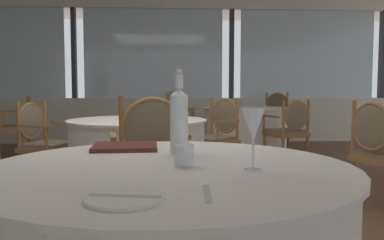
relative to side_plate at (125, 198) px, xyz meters
name	(u,v)px	position (x,y,z in m)	size (l,w,h in m)	color
ground_plane	(134,214)	(-0.17, 2.21, -0.74)	(15.58, 15.58, 0.00)	brown
window_wall_far	(154,84)	(-0.17, 6.70, 0.38)	(9.54, 0.14, 2.79)	silver
side_plate	(125,198)	(0.00, 0.00, 0.00)	(0.21, 0.21, 0.01)	silver
butter_knife	(125,196)	(0.00, 0.00, 0.01)	(0.19, 0.02, 0.00)	silver
dinner_fork	(207,193)	(0.22, 0.05, 0.00)	(0.18, 0.02, 0.00)	silver
water_bottle	(179,119)	(0.16, 0.76, 0.15)	(0.08, 0.08, 0.37)	white
wine_glass	(253,126)	(0.41, 0.35, 0.15)	(0.09, 0.09, 0.22)	white
water_tumbler	(184,155)	(0.17, 0.46, 0.03)	(0.07, 0.07, 0.08)	white
menu_book	(125,147)	(-0.10, 0.89, 0.01)	(0.30, 0.25, 0.02)	#512319
dining_chair_0_2	(20,122)	(-2.00, 4.79, -0.19)	(0.60, 0.64, 0.92)	olive
background_table_1	(246,131)	(1.32, 5.20, -0.37)	(1.33, 1.33, 0.73)	white
dining_chair_1_0	(290,127)	(1.71, 4.19, -0.22)	(0.63, 0.60, 0.88)	olive
dining_chair_1_1	(274,115)	(2.00, 6.06, -0.17)	(0.66, 0.65, 0.97)	olive
dining_chair_1_2	(177,117)	(0.24, 5.37, -0.16)	(0.53, 0.58, 0.97)	olive
background_table_2	(138,158)	(-0.18, 2.78, -0.37)	(1.31, 1.31, 0.73)	white
dining_chair_2_0	(42,137)	(-1.19, 3.16, -0.22)	(0.59, 0.63, 0.89)	olive
dining_chair_2_1	(151,154)	(-0.01, 1.71, -0.17)	(0.59, 0.53, 0.98)	olive
dining_chair_2_2	(217,132)	(0.65, 3.46, -0.20)	(0.65, 0.66, 0.92)	olive
dining_chair_3_1	(383,147)	(1.85, 2.12, -0.19)	(0.58, 0.63, 0.92)	olive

